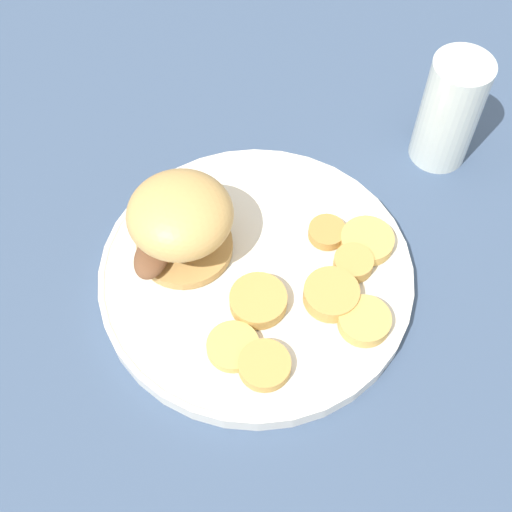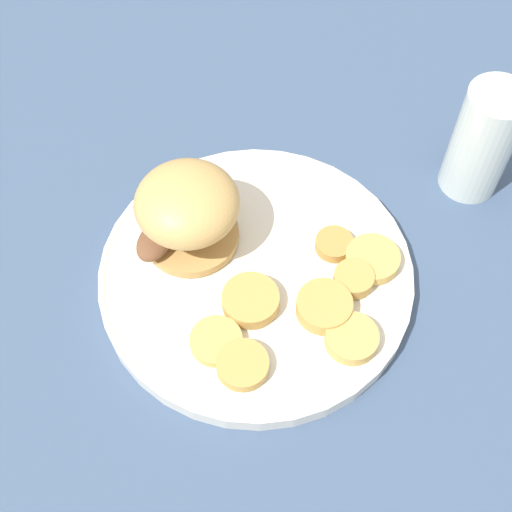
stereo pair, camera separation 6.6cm
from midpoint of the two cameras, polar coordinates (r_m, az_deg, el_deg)
name	(u,v)px [view 2 (the right image)]	position (r m, az deg, el deg)	size (l,w,h in m)	color
ground_plane	(256,280)	(0.70, 2.70, -2.19)	(4.00, 4.00, 0.00)	#3D5170
dinner_plate	(256,275)	(0.69, 2.73, -1.72)	(0.30, 0.30, 0.02)	white
sandwich	(186,211)	(0.67, -2.79, 3.42)	(0.11, 0.10, 0.08)	tan
potato_round_0	(243,365)	(0.63, 1.95, -8.96)	(0.05, 0.05, 0.01)	tan
potato_round_1	(251,300)	(0.66, 2.44, -3.81)	(0.05, 0.05, 0.01)	tan
potato_round_2	(324,306)	(0.66, 8.34, -4.25)	(0.05, 0.05, 0.02)	tan
potato_round_3	(354,279)	(0.68, 10.59, -2.03)	(0.04, 0.04, 0.01)	tan
potato_round_4	(352,338)	(0.65, 10.58, -6.75)	(0.05, 0.05, 0.01)	tan
potato_round_5	(373,259)	(0.70, 12.00, -0.46)	(0.05, 0.05, 0.01)	tan
potato_round_6	(216,341)	(0.64, -0.25, -7.07)	(0.05, 0.05, 0.01)	tan
potato_round_7	(334,244)	(0.70, 8.97, 0.74)	(0.04, 0.04, 0.01)	#BC8942
drinking_glass	(483,142)	(0.77, 20.10, 8.42)	(0.06, 0.06, 0.13)	silver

